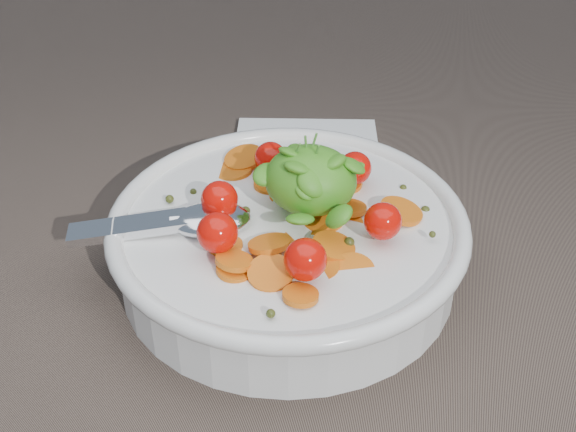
# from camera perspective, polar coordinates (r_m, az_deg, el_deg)

# --- Properties ---
(ground) EXTENTS (6.00, 6.00, 0.00)m
(ground) POSITION_cam_1_polar(r_m,az_deg,el_deg) (0.65, -1.63, -2.71)
(ground) COLOR brown
(ground) RESTS_ON ground
(bowl) EXTENTS (0.32, 0.30, 0.13)m
(bowl) POSITION_cam_1_polar(r_m,az_deg,el_deg) (0.60, 0.02, -1.82)
(bowl) COLOR white
(bowl) RESTS_ON ground
(napkin) EXTENTS (0.18, 0.16, 0.01)m
(napkin) POSITION_cam_1_polar(r_m,az_deg,el_deg) (0.78, 1.47, 5.14)
(napkin) COLOR white
(napkin) RESTS_ON ground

